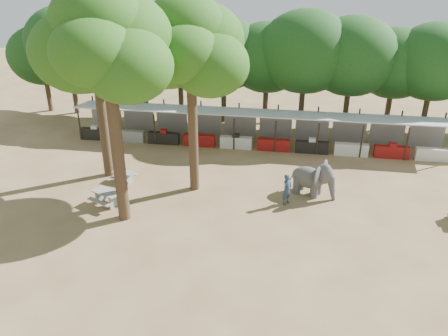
% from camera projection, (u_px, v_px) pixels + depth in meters
% --- Properties ---
extents(ground, '(100.00, 100.00, 0.00)m').
position_uv_depth(ground, '(227.00, 250.00, 21.18)').
color(ground, brown).
rests_on(ground, ground).
extents(vendor_stalls, '(28.00, 2.99, 2.80)m').
position_uv_depth(vendor_stalls, '(256.00, 130.00, 33.06)').
color(vendor_stalls, '#ADB0B6').
rests_on(vendor_stalls, ground).
extents(yard_tree_left, '(7.10, 6.90, 11.02)m').
position_uv_depth(yard_tree_left, '(93.00, 47.00, 25.50)').
color(yard_tree_left, '#332316').
rests_on(yard_tree_left, ground).
extents(yard_tree_center, '(7.10, 6.90, 12.04)m').
position_uv_depth(yard_tree_center, '(105.00, 44.00, 20.16)').
color(yard_tree_center, '#332316').
rests_on(yard_tree_center, ground).
extents(yard_tree_back, '(7.10, 6.90, 11.36)m').
position_uv_depth(yard_tree_back, '(189.00, 47.00, 23.57)').
color(yard_tree_back, '#332316').
rests_on(yard_tree_back, ground).
extents(backdrop_trees, '(46.46, 5.95, 8.33)m').
position_uv_depth(backdrop_trees, '(264.00, 59.00, 35.84)').
color(backdrop_trees, '#332316').
rests_on(backdrop_trees, ground).
extents(elephant, '(2.89, 2.24, 2.15)m').
position_uv_depth(elephant, '(313.00, 178.00, 25.84)').
color(elephant, '#3F3D3D').
rests_on(elephant, ground).
extents(handler, '(0.74, 0.80, 1.84)m').
position_uv_depth(handler, '(287.00, 189.00, 24.88)').
color(handler, '#26384C').
rests_on(handler, ground).
extents(picnic_table_near, '(2.13, 2.04, 0.83)m').
position_uv_depth(picnic_table_near, '(107.00, 196.00, 24.93)').
color(picnic_table_near, gray).
rests_on(picnic_table_near, ground).
extents(picnic_table_far, '(1.58, 1.48, 0.67)m').
position_uv_depth(picnic_table_far, '(124.00, 175.00, 27.69)').
color(picnic_table_far, gray).
rests_on(picnic_table_far, ground).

